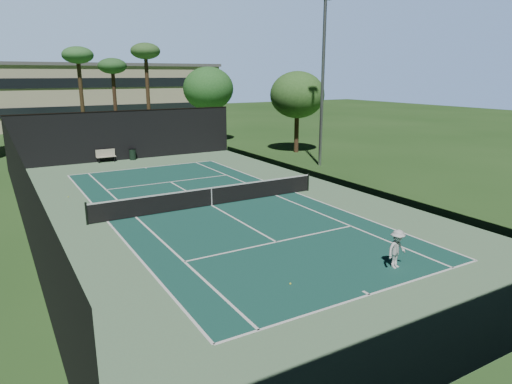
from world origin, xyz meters
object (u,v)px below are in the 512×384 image
(tennis_ball_a, at_px, (290,284))
(park_bench, at_px, (106,155))
(trash_bin, at_px, (133,154))
(tennis_ball_b, at_px, (151,207))
(tennis_ball_c, at_px, (242,193))
(player, at_px, (397,249))
(tennis_net, at_px, (212,196))
(tennis_ball_d, at_px, (68,197))

(tennis_ball_a, xyz_separation_m, park_bench, (-0.25, 25.72, 0.51))
(tennis_ball_a, relative_size, trash_bin, 0.07)
(tennis_ball_b, bearing_deg, tennis_ball_c, 2.99)
(player, distance_m, park_bench, 26.86)
(tennis_net, height_order, player, player)
(park_bench, distance_m, trash_bin, 2.13)
(tennis_ball_b, bearing_deg, tennis_net, -22.60)
(tennis_ball_a, xyz_separation_m, trash_bin, (1.88, 25.63, 0.44))
(tennis_ball_d, bearing_deg, tennis_net, -41.75)
(park_bench, bearing_deg, player, -80.66)
(player, xyz_separation_m, trash_bin, (-2.23, 26.42, -0.25))
(tennis_net, distance_m, tennis_ball_a, 10.14)
(player, xyz_separation_m, park_bench, (-4.36, 26.51, -0.18))
(tennis_ball_a, bearing_deg, trash_bin, 85.80)
(player, relative_size, tennis_ball_d, 22.13)
(tennis_ball_a, bearing_deg, tennis_ball_b, 96.20)
(tennis_ball_d, height_order, park_bench, park_bench)
(tennis_ball_d, xyz_separation_m, trash_bin, (6.52, 9.94, 0.45))
(tennis_ball_c, bearing_deg, tennis_ball_a, -111.13)
(tennis_ball_b, bearing_deg, trash_bin, 77.87)
(tennis_ball_d, distance_m, park_bench, 10.97)
(tennis_ball_a, relative_size, tennis_ball_c, 1.13)
(tennis_ball_b, distance_m, trash_bin, 14.75)
(park_bench, bearing_deg, trash_bin, -2.44)
(tennis_ball_a, distance_m, trash_bin, 25.70)
(tennis_net, height_order, tennis_ball_c, tennis_net)
(tennis_ball_b, relative_size, tennis_ball_c, 1.07)
(player, bearing_deg, tennis_ball_d, 109.08)
(tennis_ball_c, bearing_deg, player, -91.56)
(tennis_ball_b, xyz_separation_m, trash_bin, (3.10, 14.42, 0.45))
(tennis_ball_d, bearing_deg, tennis_ball_a, -73.50)
(player, relative_size, tennis_ball_c, 23.72)
(tennis_ball_a, xyz_separation_m, tennis_ball_b, (-1.22, 11.21, -0.00))
(tennis_net, distance_m, tennis_ball_d, 8.59)
(tennis_net, height_order, park_bench, tennis_net)
(tennis_ball_a, distance_m, tennis_ball_b, 11.28)
(tennis_net, distance_m, player, 11.02)
(tennis_ball_b, bearing_deg, tennis_ball_a, -83.80)
(tennis_net, relative_size, tennis_ball_d, 196.99)
(tennis_net, relative_size, park_bench, 8.60)
(player, height_order, trash_bin, player)
(tennis_ball_b, height_order, tennis_ball_c, tennis_ball_b)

